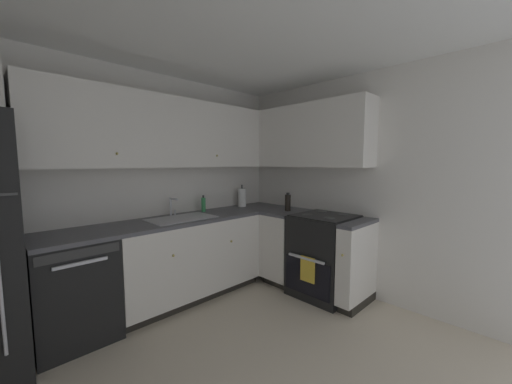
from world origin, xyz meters
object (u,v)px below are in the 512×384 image
object	(u,v)px
oven_range	(324,255)
oil_bottle	(288,202)
paper_towel_roll	(242,197)
soap_bottle	(203,204)
dishwasher	(73,289)

from	to	relation	value
oven_range	oil_bottle	bearing A→B (deg)	92.06
oven_range	oil_bottle	size ratio (longest dim) A/B	4.68
oven_range	oil_bottle	xyz separation A→B (m)	(-0.02, 0.51, 0.54)
paper_towel_roll	oil_bottle	size ratio (longest dim) A/B	1.36
oven_range	soap_bottle	distance (m)	1.51
dishwasher	oven_range	xyz separation A→B (m)	(2.20, -1.00, 0.02)
oil_bottle	oven_range	bearing A→B (deg)	-87.94
dishwasher	oil_bottle	xyz separation A→B (m)	(2.18, -0.49, 0.56)
soap_bottle	paper_towel_roll	world-z (taller)	paper_towel_roll
oven_range	paper_towel_roll	distance (m)	1.30
oven_range	soap_bottle	world-z (taller)	soap_bottle
dishwasher	oven_range	bearing A→B (deg)	-24.49
oil_bottle	soap_bottle	bearing A→B (deg)	138.64
dishwasher	oven_range	distance (m)	2.42
oven_range	oil_bottle	distance (m)	0.74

